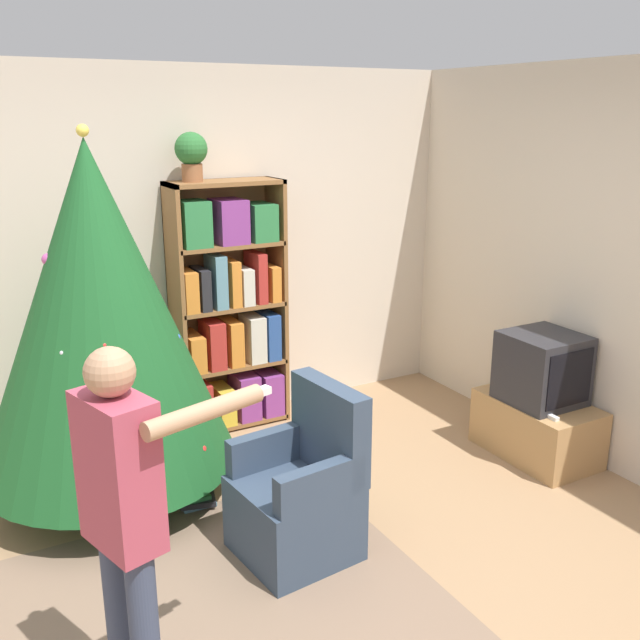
{
  "coord_description": "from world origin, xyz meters",
  "views": [
    {
      "loc": [
        -1.59,
        -2.69,
        2.28
      ],
      "look_at": [
        0.44,
        0.98,
        1.05
      ],
      "focal_mm": 40.0,
      "sensor_mm": 36.0,
      "label": 1
    }
  ],
  "objects_px": {
    "television": "(543,368)",
    "christmas_tree": "(99,310)",
    "armchair": "(301,497)",
    "bookshelf": "(230,312)",
    "standing_person": "(125,511)",
    "potted_plant": "(191,153)"
  },
  "relations": [
    {
      "from": "television",
      "to": "standing_person",
      "type": "height_order",
      "value": "standing_person"
    },
    {
      "from": "standing_person",
      "to": "potted_plant",
      "type": "height_order",
      "value": "potted_plant"
    },
    {
      "from": "armchair",
      "to": "potted_plant",
      "type": "distance_m",
      "value": 2.4
    },
    {
      "from": "armchair",
      "to": "christmas_tree",
      "type": "bearing_deg",
      "value": -152.15
    },
    {
      "from": "television",
      "to": "standing_person",
      "type": "bearing_deg",
      "value": -163.93
    },
    {
      "from": "bookshelf",
      "to": "christmas_tree",
      "type": "distance_m",
      "value": 1.24
    },
    {
      "from": "bookshelf",
      "to": "armchair",
      "type": "bearing_deg",
      "value": -100.15
    },
    {
      "from": "potted_plant",
      "to": "armchair",
      "type": "bearing_deg",
      "value": -92.6
    },
    {
      "from": "television",
      "to": "potted_plant",
      "type": "distance_m",
      "value": 2.75
    },
    {
      "from": "television",
      "to": "christmas_tree",
      "type": "relative_size",
      "value": 0.21
    },
    {
      "from": "bookshelf",
      "to": "armchair",
      "type": "distance_m",
      "value": 1.81
    },
    {
      "from": "television",
      "to": "armchair",
      "type": "bearing_deg",
      "value": -173.98
    },
    {
      "from": "christmas_tree",
      "to": "standing_person",
      "type": "relative_size",
      "value": 1.46
    },
    {
      "from": "standing_person",
      "to": "potted_plant",
      "type": "relative_size",
      "value": 4.63
    },
    {
      "from": "bookshelf",
      "to": "television",
      "type": "relative_size",
      "value": 3.83
    },
    {
      "from": "television",
      "to": "potted_plant",
      "type": "height_order",
      "value": "potted_plant"
    },
    {
      "from": "bookshelf",
      "to": "armchair",
      "type": "xyz_separation_m",
      "value": [
        -0.3,
        -1.7,
        -0.55
      ]
    },
    {
      "from": "television",
      "to": "standing_person",
      "type": "distance_m",
      "value": 3.11
    },
    {
      "from": "armchair",
      "to": "bookshelf",
      "type": "bearing_deg",
      "value": 163.76
    },
    {
      "from": "television",
      "to": "christmas_tree",
      "type": "height_order",
      "value": "christmas_tree"
    },
    {
      "from": "standing_person",
      "to": "potted_plant",
      "type": "xyz_separation_m",
      "value": [
        1.13,
        2.36,
        1.12
      ]
    },
    {
      "from": "armchair",
      "to": "standing_person",
      "type": "bearing_deg",
      "value": -64.2
    }
  ]
}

